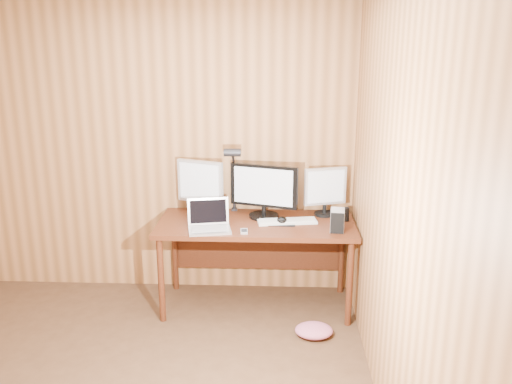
# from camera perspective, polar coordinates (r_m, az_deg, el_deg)

# --- Properties ---
(room_shell) EXTENTS (4.00, 4.00, 4.00)m
(room_shell) POSITION_cam_1_polar(r_m,az_deg,el_deg) (2.93, -19.99, -4.01)
(room_shell) COLOR #4A2F1C
(room_shell) RESTS_ON ground
(desk) EXTENTS (1.60, 0.70, 0.75)m
(desk) POSITION_cam_1_polar(r_m,az_deg,el_deg) (4.52, 0.07, -4.34)
(desk) COLOR #481F0F
(desk) RESTS_ON floor
(monitor_center) EXTENTS (0.56, 0.25, 0.45)m
(monitor_center) POSITION_cam_1_polar(r_m,az_deg,el_deg) (4.47, 0.83, 0.19)
(monitor_center) COLOR black
(monitor_center) RESTS_ON desk
(monitor_left) EXTENTS (0.40, 0.19, 0.46)m
(monitor_left) POSITION_cam_1_polar(r_m,az_deg,el_deg) (4.57, -5.88, 0.68)
(monitor_left) COLOR black
(monitor_left) RESTS_ON desk
(monitor_right) EXTENTS (0.36, 0.17, 0.41)m
(monitor_right) POSITION_cam_1_polar(r_m,az_deg,el_deg) (4.56, 7.30, 0.20)
(monitor_right) COLOR black
(monitor_right) RESTS_ON desk
(laptop) EXTENTS (0.37, 0.31, 0.23)m
(laptop) POSITION_cam_1_polar(r_m,az_deg,el_deg) (4.26, -4.97, -3.16)
(laptop) COLOR silver
(laptop) RESTS_ON desk
(keyboard) EXTENTS (0.49, 0.22, 0.02)m
(keyboard) POSITION_cam_1_polar(r_m,az_deg,el_deg) (4.41, 3.30, -3.08)
(keyboard) COLOR white
(keyboard) RESTS_ON desk
(mousepad) EXTENTS (0.22, 0.18, 0.00)m
(mousepad) POSITION_cam_1_polar(r_m,az_deg,el_deg) (4.40, 2.73, -3.25)
(mousepad) COLOR black
(mousepad) RESTS_ON desk
(mouse) EXTENTS (0.10, 0.13, 0.04)m
(mouse) POSITION_cam_1_polar(r_m,az_deg,el_deg) (4.39, 2.74, -2.97)
(mouse) COLOR black
(mouse) RESTS_ON mousepad
(hard_drive) EXTENTS (0.12, 0.17, 0.17)m
(hard_drive) POSITION_cam_1_polar(r_m,az_deg,el_deg) (4.25, 8.56, -2.96)
(hard_drive) COLOR silver
(hard_drive) RESTS_ON desk
(phone) EXTENTS (0.06, 0.11, 0.02)m
(phone) POSITION_cam_1_polar(r_m,az_deg,el_deg) (4.19, -1.26, -4.15)
(phone) COLOR silver
(phone) RESTS_ON desk
(speaker) EXTENTS (0.05, 0.05, 0.11)m
(speaker) POSITION_cam_1_polar(r_m,az_deg,el_deg) (4.49, 9.48, -2.33)
(speaker) COLOR black
(speaker) RESTS_ON desk
(desk_lamp) EXTENTS (0.14, 0.20, 0.61)m
(desk_lamp) POSITION_cam_1_polar(r_m,az_deg,el_deg) (4.54, -2.41, 2.32)
(desk_lamp) COLOR black
(desk_lamp) RESTS_ON desk
(fabric_pile) EXTENTS (0.35, 0.31, 0.09)m
(fabric_pile) POSITION_cam_1_polar(r_m,az_deg,el_deg) (4.29, 6.12, -14.30)
(fabric_pile) COLOR #BF5C78
(fabric_pile) RESTS_ON floor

